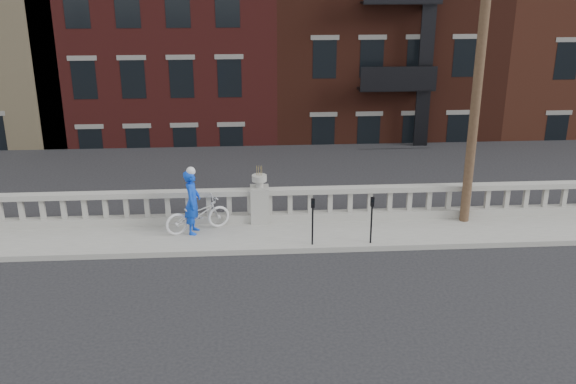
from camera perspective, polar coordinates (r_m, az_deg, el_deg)
name	(u,v)px	position (r m, az deg, el deg)	size (l,w,h in m)	color
ground	(264,288)	(15.97, -2.12, -8.50)	(120.00, 120.00, 0.00)	black
sidewalk	(261,236)	(18.64, -2.43, -3.93)	(32.00, 2.20, 0.15)	gray
balustrade	(260,206)	(19.30, -2.53, -1.26)	(28.00, 0.34, 1.03)	gray
planter_pedestal	(260,200)	(19.23, -2.54, -0.73)	(0.55, 0.55, 1.76)	gray
lower_level	(260,53)	(37.44, -2.47, 12.21)	(80.00, 44.00, 20.80)	#605E59
utility_pole	(481,51)	(18.98, 16.77, 11.93)	(1.60, 0.28, 10.00)	#422D1E
parking_meter_c	(313,216)	(17.58, 2.20, -2.17)	(0.10, 0.09, 1.36)	black
parking_meter_d	(372,215)	(17.82, 7.45, -2.02)	(0.10, 0.09, 1.36)	black
bicycle	(198,214)	(18.78, -8.04, -1.99)	(0.68, 1.94, 1.02)	silver
cyclist	(192,202)	(18.53, -8.49, -0.88)	(0.69, 0.45, 1.89)	blue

